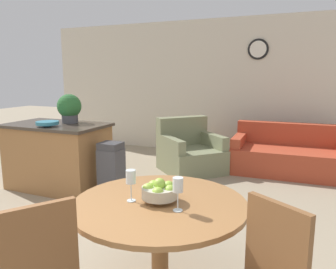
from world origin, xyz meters
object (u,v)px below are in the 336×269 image
object	(u,v)px
kitchen_island	(58,156)
couch	(290,156)
teal_bowl	(47,123)
trash_bin	(111,171)
wine_glass_right	(178,186)
armchair	(190,153)
wine_glass_left	(131,178)
dining_table	(160,223)
fruit_bowl	(160,191)
potted_plant	(69,108)

from	to	relation	value
kitchen_island	couch	xyz separation A→B (m)	(3.02, 2.08, -0.19)
teal_bowl	trash_bin	size ratio (longest dim) A/B	0.39
wine_glass_right	armchair	world-z (taller)	wine_glass_right
teal_bowl	couch	distance (m)	3.82
wine_glass_left	wine_glass_right	size ratio (longest dim) A/B	1.00
kitchen_island	trash_bin	distance (m)	0.95
dining_table	wine_glass_right	size ratio (longest dim) A/B	5.44
wine_glass_left	teal_bowl	size ratio (longest dim) A/B	0.77
fruit_bowl	couch	distance (m)	3.75
fruit_bowl	armchair	world-z (taller)	fruit_bowl
wine_glass_left	kitchen_island	distance (m)	2.71
wine_glass_right	teal_bowl	bearing A→B (deg)	149.35
couch	fruit_bowl	bearing A→B (deg)	-102.88
teal_bowl	couch	bearing A→B (deg)	37.79
trash_bin	armchair	bearing A→B (deg)	72.56
kitchen_island	couch	bearing A→B (deg)	34.59
fruit_bowl	potted_plant	world-z (taller)	potted_plant
potted_plant	teal_bowl	bearing A→B (deg)	-99.21
teal_bowl	armchair	distance (m)	2.35
fruit_bowl	wine_glass_left	distance (m)	0.22
dining_table	couch	distance (m)	3.72
dining_table	potted_plant	bearing A→B (deg)	141.87
wine_glass_right	kitchen_island	bearing A→B (deg)	146.30
trash_bin	armchair	distance (m)	1.70
fruit_bowl	trash_bin	world-z (taller)	fruit_bowl
kitchen_island	armchair	bearing A→B (deg)	46.63
potted_plant	kitchen_island	bearing A→B (deg)	-125.44
dining_table	teal_bowl	size ratio (longest dim) A/B	4.20
trash_bin	armchair	world-z (taller)	armchair
fruit_bowl	trash_bin	distance (m)	2.06
dining_table	armchair	distance (m)	3.23
wine_glass_right	couch	size ratio (longest dim) A/B	0.12
kitchen_island	potted_plant	world-z (taller)	potted_plant
kitchen_island	wine_glass_left	bearing A→B (deg)	-37.54
wine_glass_left	armchair	world-z (taller)	wine_glass_left
teal_bowl	trash_bin	distance (m)	1.08
fruit_bowl	teal_bowl	size ratio (longest dim) A/B	0.86
fruit_bowl	teal_bowl	xyz separation A→B (m)	(-2.26, 1.35, 0.17)
dining_table	trash_bin	distance (m)	2.03
kitchen_island	teal_bowl	size ratio (longest dim) A/B	4.79
fruit_bowl	kitchen_island	size ratio (longest dim) A/B	0.18
wine_glass_left	potted_plant	xyz separation A→B (m)	(-2.01, 1.80, 0.25)
wine_glass_right	armchair	size ratio (longest dim) A/B	0.18
wine_glass_left	teal_bowl	distance (m)	2.51
wine_glass_right	couch	bearing A→B (deg)	81.96
dining_table	potted_plant	xyz separation A→B (m)	(-2.20, 1.73, 0.59)
potted_plant	armchair	size ratio (longest dim) A/B	0.32
kitchen_island	trash_bin	bearing A→B (deg)	-4.89
wine_glass_left	potted_plant	size ratio (longest dim) A/B	0.56
dining_table	couch	size ratio (longest dim) A/B	0.67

